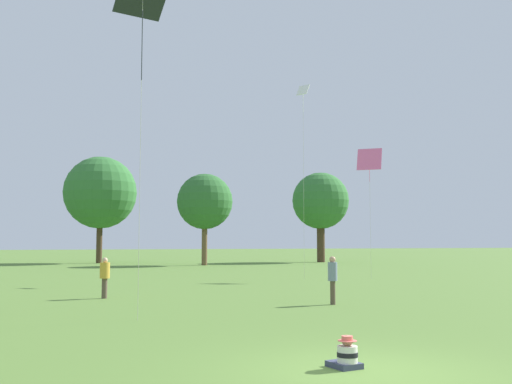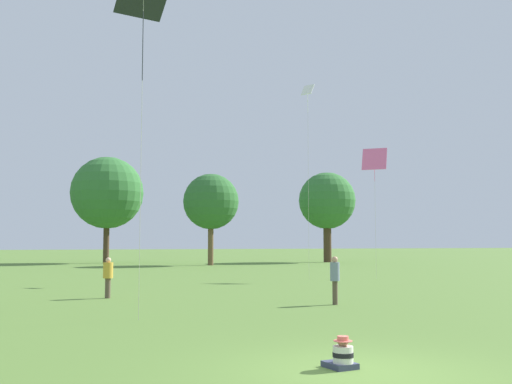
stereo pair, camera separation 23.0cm
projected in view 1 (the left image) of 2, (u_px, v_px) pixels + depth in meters
The scene contains 9 objects.
ground_plane at pixel (364, 372), 10.03m from camera, with size 300.00×300.00×0.00m, color #567A33.
seated_toddler at pixel (346, 355), 10.36m from camera, with size 0.54×0.62×0.57m.
person_standing_3 at pixel (105, 274), 23.00m from camera, with size 0.38×0.38×1.56m.
person_standing_4 at pixel (333, 276), 20.78m from camera, with size 0.34×0.34×1.66m.
kite_2 at pixel (303, 100), 35.14m from camera, with size 0.74×0.82×11.39m.
kite_3 at pixel (369, 160), 35.46m from camera, with size 1.49×1.32×7.70m.
distant_tree_0 at pixel (205, 202), 54.67m from camera, with size 5.09×5.09×8.34m.
distant_tree_1 at pixel (320, 201), 62.63m from camera, with size 5.92×5.92×9.37m.
distant_tree_2 at pixel (100, 193), 59.83m from camera, with size 7.22×7.22×10.65m.
Camera 1 is at (-4.80, -9.23, 2.20)m, focal length 42.00 mm.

